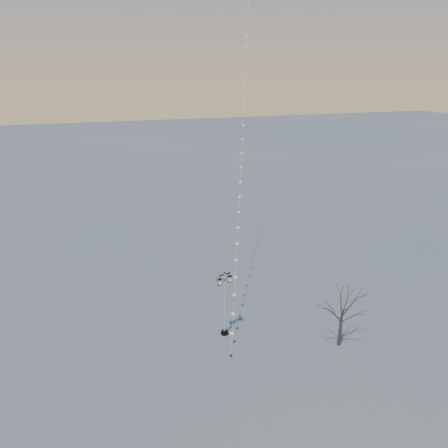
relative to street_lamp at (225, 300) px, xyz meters
name	(u,v)px	position (x,y,z in m)	size (l,w,h in m)	color
ground	(240,354)	(0.30, -2.70, -2.93)	(300.00, 300.00, 0.00)	#5E615F
street_lamp	(225,300)	(0.00, 0.00, 0.00)	(1.31, 0.70, 5.29)	black
bare_tree	(342,308)	(7.57, -3.95, 0.15)	(2.67, 2.67, 4.43)	#342D24
kite_train	(243,114)	(6.68, 14.35, 12.02)	(14.85, 34.79, 30.16)	#2E241B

